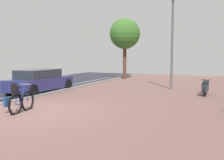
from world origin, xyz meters
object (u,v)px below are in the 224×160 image
(parked_car_near, at_px, (40,81))
(bicycle_foreground, at_px, (20,101))
(street_tree, at_px, (125,34))
(scooter_mid, at_px, (205,88))
(lamp_post, at_px, (172,38))

(parked_car_near, bearing_deg, bicycle_foreground, -58.48)
(bicycle_foreground, distance_m, parked_car_near, 5.31)
(street_tree, bearing_deg, scooter_mid, -44.68)
(parked_car_near, relative_size, lamp_post, 0.74)
(lamp_post, distance_m, street_tree, 7.20)
(parked_car_near, bearing_deg, lamp_post, 31.83)
(bicycle_foreground, relative_size, parked_car_near, 0.36)
(scooter_mid, distance_m, parked_car_near, 9.05)
(scooter_mid, relative_size, street_tree, 0.32)
(parked_car_near, xyz_separation_m, street_tree, (1.70, 9.28, 3.29))
(scooter_mid, xyz_separation_m, parked_car_near, (-8.74, -2.31, 0.25))
(bicycle_foreground, distance_m, scooter_mid, 9.08)
(bicycle_foreground, xyz_separation_m, parked_car_near, (-2.77, 4.52, 0.22))
(parked_car_near, bearing_deg, street_tree, 79.64)
(scooter_mid, height_order, parked_car_near, parked_car_near)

